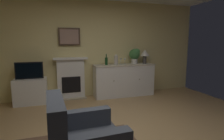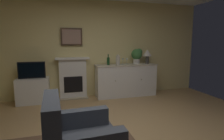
{
  "view_description": "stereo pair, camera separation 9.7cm",
  "coord_description": "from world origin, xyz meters",
  "px_view_note": "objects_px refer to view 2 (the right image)",
  "views": [
    {
      "loc": [
        -0.95,
        -2.36,
        1.47
      ],
      "look_at": [
        -0.0,
        0.66,
        1.0
      ],
      "focal_mm": 29.11,
      "sensor_mm": 36.0,
      "label": 1
    },
    {
      "loc": [
        -0.86,
        -2.39,
        1.47
      ],
      "look_at": [
        -0.0,
        0.66,
        1.0
      ],
      "focal_mm": 29.11,
      "sensor_mm": 36.0,
      "label": 2
    }
  ],
  "objects_px": {
    "fireplace_unit": "(73,78)",
    "vase_decorative": "(118,60)",
    "sideboard_cabinet": "(126,80)",
    "wine_glass_left": "(123,60)",
    "wine_glass_center": "(127,60)",
    "tv_cabinet": "(33,91)",
    "tv_set": "(32,70)",
    "wine_bottle": "(108,61)",
    "potted_plant_small": "(137,55)",
    "framed_picture": "(72,37)",
    "table_lamp": "(147,54)"
  },
  "relations": [
    {
      "from": "fireplace_unit",
      "to": "vase_decorative",
      "type": "height_order",
      "value": "vase_decorative"
    },
    {
      "from": "sideboard_cabinet",
      "to": "wine_glass_left",
      "type": "xyz_separation_m",
      "value": [
        -0.08,
        0.03,
        0.56
      ]
    },
    {
      "from": "wine_glass_left",
      "to": "fireplace_unit",
      "type": "bearing_deg",
      "value": 173.79
    },
    {
      "from": "wine_glass_center",
      "to": "vase_decorative",
      "type": "xyz_separation_m",
      "value": [
        -0.28,
        -0.06,
        0.02
      ]
    },
    {
      "from": "sideboard_cabinet",
      "to": "wine_glass_left",
      "type": "relative_size",
      "value": 10.3
    },
    {
      "from": "tv_cabinet",
      "to": "wine_glass_left",
      "type": "bearing_deg",
      "value": 0.38
    },
    {
      "from": "wine_glass_left",
      "to": "tv_set",
      "type": "xyz_separation_m",
      "value": [
        -2.33,
        -0.04,
        -0.18
      ]
    },
    {
      "from": "fireplace_unit",
      "to": "tv_set",
      "type": "distance_m",
      "value": 1.03
    },
    {
      "from": "fireplace_unit",
      "to": "wine_bottle",
      "type": "relative_size",
      "value": 3.79
    },
    {
      "from": "wine_glass_center",
      "to": "vase_decorative",
      "type": "height_order",
      "value": "vase_decorative"
    },
    {
      "from": "vase_decorative",
      "to": "tv_set",
      "type": "xyz_separation_m",
      "value": [
        -2.16,
        0.04,
        -0.2
      ]
    },
    {
      "from": "wine_bottle",
      "to": "potted_plant_small",
      "type": "xyz_separation_m",
      "value": [
        0.84,
        0.03,
        0.15
      ]
    },
    {
      "from": "framed_picture",
      "to": "wine_glass_left",
      "type": "relative_size",
      "value": 3.33
    },
    {
      "from": "sideboard_cabinet",
      "to": "potted_plant_small",
      "type": "height_order",
      "value": "potted_plant_small"
    },
    {
      "from": "table_lamp",
      "to": "wine_glass_left",
      "type": "relative_size",
      "value": 2.42
    },
    {
      "from": "wine_glass_center",
      "to": "tv_cabinet",
      "type": "bearing_deg",
      "value": 179.8
    },
    {
      "from": "table_lamp",
      "to": "wine_bottle",
      "type": "height_order",
      "value": "table_lamp"
    },
    {
      "from": "framed_picture",
      "to": "wine_glass_center",
      "type": "relative_size",
      "value": 3.33
    },
    {
      "from": "fireplace_unit",
      "to": "sideboard_cabinet",
      "type": "height_order",
      "value": "fireplace_unit"
    },
    {
      "from": "fireplace_unit",
      "to": "wine_glass_center",
      "type": "relative_size",
      "value": 6.67
    },
    {
      "from": "wine_bottle",
      "to": "tv_set",
      "type": "relative_size",
      "value": 0.47
    },
    {
      "from": "framed_picture",
      "to": "tv_set",
      "type": "distance_m",
      "value": 1.29
    },
    {
      "from": "potted_plant_small",
      "to": "tv_cabinet",
      "type": "bearing_deg",
      "value": -179.37
    },
    {
      "from": "wine_bottle",
      "to": "potted_plant_small",
      "type": "height_order",
      "value": "potted_plant_small"
    },
    {
      "from": "wine_glass_center",
      "to": "tv_cabinet",
      "type": "height_order",
      "value": "wine_glass_center"
    },
    {
      "from": "vase_decorative",
      "to": "wine_glass_left",
      "type": "bearing_deg",
      "value": 25.66
    },
    {
      "from": "fireplace_unit",
      "to": "framed_picture",
      "type": "relative_size",
      "value": 2.0
    },
    {
      "from": "wine_glass_left",
      "to": "tv_cabinet",
      "type": "bearing_deg",
      "value": -179.62
    },
    {
      "from": "table_lamp",
      "to": "wine_glass_left",
      "type": "height_order",
      "value": "table_lamp"
    },
    {
      "from": "wine_bottle",
      "to": "wine_glass_left",
      "type": "distance_m",
      "value": 0.42
    },
    {
      "from": "potted_plant_small",
      "to": "wine_bottle",
      "type": "bearing_deg",
      "value": -177.91
    },
    {
      "from": "fireplace_unit",
      "to": "vase_decorative",
      "type": "relative_size",
      "value": 3.91
    },
    {
      "from": "table_lamp",
      "to": "potted_plant_small",
      "type": "xyz_separation_m",
      "value": [
        -0.29,
        0.05,
        -0.02
      ]
    },
    {
      "from": "tv_set",
      "to": "vase_decorative",
      "type": "bearing_deg",
      "value": -1.11
    },
    {
      "from": "fireplace_unit",
      "to": "wine_glass_left",
      "type": "bearing_deg",
      "value": -6.21
    },
    {
      "from": "potted_plant_small",
      "to": "tv_set",
      "type": "bearing_deg",
      "value": -178.89
    },
    {
      "from": "fireplace_unit",
      "to": "wine_glass_center",
      "type": "bearing_deg",
      "value": -6.66
    },
    {
      "from": "tv_cabinet",
      "to": "potted_plant_small",
      "type": "bearing_deg",
      "value": 0.63
    },
    {
      "from": "sideboard_cabinet",
      "to": "wine_bottle",
      "type": "xyz_separation_m",
      "value": [
        -0.5,
        0.01,
        0.55
      ]
    },
    {
      "from": "framed_picture",
      "to": "wine_bottle",
      "type": "relative_size",
      "value": 1.9
    },
    {
      "from": "wine_glass_left",
      "to": "wine_glass_center",
      "type": "distance_m",
      "value": 0.11
    },
    {
      "from": "sideboard_cabinet",
      "to": "vase_decorative",
      "type": "height_order",
      "value": "vase_decorative"
    },
    {
      "from": "sideboard_cabinet",
      "to": "wine_glass_center",
      "type": "xyz_separation_m",
      "value": [
        0.03,
        0.01,
        0.56
      ]
    },
    {
      "from": "wine_glass_left",
      "to": "wine_glass_center",
      "type": "height_order",
      "value": "same"
    },
    {
      "from": "fireplace_unit",
      "to": "vase_decorative",
      "type": "xyz_separation_m",
      "value": [
        1.18,
        -0.23,
        0.48
      ]
    },
    {
      "from": "sideboard_cabinet",
      "to": "tv_cabinet",
      "type": "xyz_separation_m",
      "value": [
        -2.41,
        0.02,
        -0.13
      ]
    },
    {
      "from": "tv_set",
      "to": "tv_cabinet",
      "type": "bearing_deg",
      "value": 90.0
    },
    {
      "from": "sideboard_cabinet",
      "to": "wine_glass_center",
      "type": "bearing_deg",
      "value": 14.15
    },
    {
      "from": "sideboard_cabinet",
      "to": "potted_plant_small",
      "type": "bearing_deg",
      "value": 7.52
    },
    {
      "from": "wine_glass_left",
      "to": "wine_bottle",
      "type": "bearing_deg",
      "value": -177.85
    }
  ]
}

